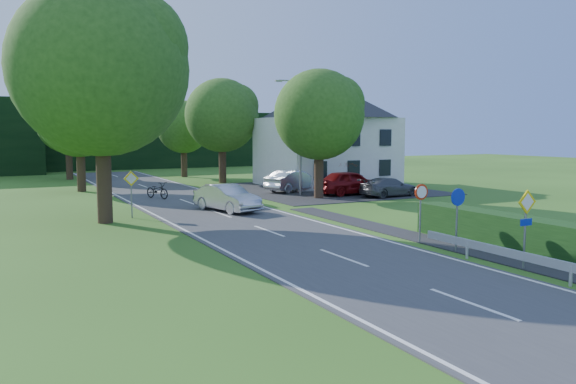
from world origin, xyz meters
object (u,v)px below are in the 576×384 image
moving_car (227,198)px  parked_car_silver_a (294,181)px  parked_car_silver_b (357,177)px  motorcycle (157,190)px  parked_car_grey (389,187)px  parasol (343,175)px  parked_car_red (350,182)px  streetlight (299,132)px

moving_car → parked_car_silver_a: size_ratio=0.94×
moving_car → parked_car_silver_b: 17.60m
moving_car → motorcycle: 8.02m
parked_car_grey → parked_car_silver_b: (2.49, 7.50, 0.10)m
parked_car_silver_a → parasol: 4.21m
motorcycle → parked_car_grey: 15.66m
parked_car_silver_a → parasol: parasol is taller
moving_car → parked_car_silver_a: 11.28m
motorcycle → parked_car_grey: (14.42, -6.12, 0.09)m
parked_car_red → parasol: bearing=-26.5°
parked_car_red → motorcycle: bearing=72.4°
motorcycle → parked_car_red: parked_car_red is taller
streetlight → parked_car_silver_b: bearing=27.6°
parked_car_grey → parked_car_silver_b: size_ratio=0.83×
motorcycle → parked_car_silver_a: parked_car_silver_a is taller
parasol → parked_car_grey: bearing=-89.8°
parked_car_silver_a → parked_car_silver_b: parked_car_silver_a is taller
moving_car → streetlight: bearing=19.9°
motorcycle → parked_car_red: bearing=-42.2°
parked_car_red → parked_car_silver_b: bearing=-38.8°
streetlight → moving_car: 9.73m
streetlight → parked_car_grey: (5.16, -3.50, -3.78)m
motorcycle → moving_car: bearing=-101.2°
streetlight → parasol: bearing=23.4°
streetlight → parked_car_grey: 7.29m
parked_car_silver_b → parked_car_red: bearing=106.8°
streetlight → parked_car_silver_a: size_ratio=1.67×
streetlight → parked_car_silver_a: (0.94, 2.45, -3.63)m
motorcycle → parked_car_silver_a: bearing=-25.8°
parked_car_silver_b → parasol: size_ratio=2.20×
moving_car → parasol: bearing=15.5°
motorcycle → parked_car_silver_a: (10.20, -0.17, 0.24)m
motorcycle → parked_car_silver_a: 10.21m
parked_car_silver_b → parked_car_silver_a: bearing=68.4°
motorcycle → parked_car_red: (12.63, -3.96, 0.31)m
parked_car_red → parasol: parasol is taller
parked_car_grey → parked_car_silver_a: bearing=30.9°
motorcycle → parked_car_grey: parked_car_grey is taller
parked_car_silver_a → parked_car_silver_b: bearing=-96.1°
parked_car_silver_a → parked_car_grey: parked_car_silver_a is taller
parked_car_silver_b → parked_car_grey: bearing=127.1°
motorcycle → parked_car_red: 13.24m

